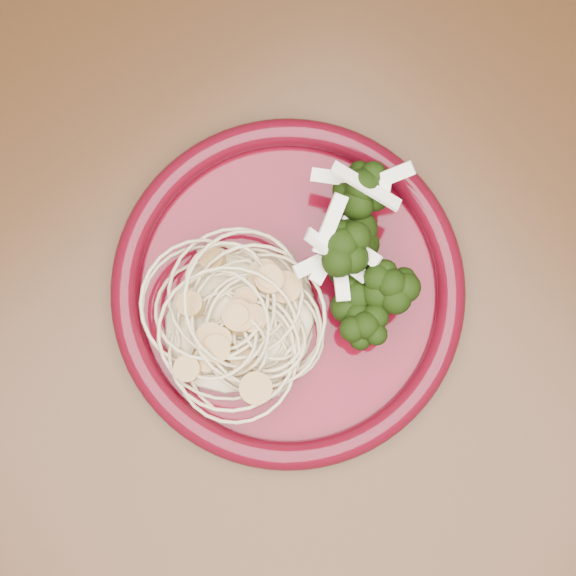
# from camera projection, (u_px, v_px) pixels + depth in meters

# --- Properties ---
(dining_table) EXTENTS (1.20, 0.80, 0.75)m
(dining_table) POSITION_uv_depth(u_px,v_px,m) (281.00, 281.00, 0.69)
(dining_table) COLOR #472814
(dining_table) RESTS_ON ground
(dinner_plate) EXTENTS (0.29, 0.29, 0.02)m
(dinner_plate) POSITION_uv_depth(u_px,v_px,m) (288.00, 290.00, 0.58)
(dinner_plate) COLOR #540612
(dinner_plate) RESTS_ON dining_table
(spaghetti_pile) EXTENTS (0.13, 0.11, 0.03)m
(spaghetti_pile) POSITION_uv_depth(u_px,v_px,m) (239.00, 319.00, 0.57)
(spaghetti_pile) COLOR beige
(spaghetti_pile) RESTS_ON dinner_plate
(scallop_cluster) EXTENTS (0.13, 0.13, 0.04)m
(scallop_cluster) POSITION_uv_depth(u_px,v_px,m) (236.00, 314.00, 0.54)
(scallop_cluster) COLOR tan
(scallop_cluster) RESTS_ON spaghetti_pile
(broccoli_pile) EXTENTS (0.10, 0.15, 0.05)m
(broccoli_pile) POSITION_uv_depth(u_px,v_px,m) (348.00, 249.00, 0.57)
(broccoli_pile) COLOR black
(broccoli_pile) RESTS_ON dinner_plate
(onion_garnish) EXTENTS (0.07, 0.10, 0.05)m
(onion_garnish) POSITION_uv_depth(u_px,v_px,m) (352.00, 240.00, 0.54)
(onion_garnish) COLOR white
(onion_garnish) RESTS_ON broccoli_pile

